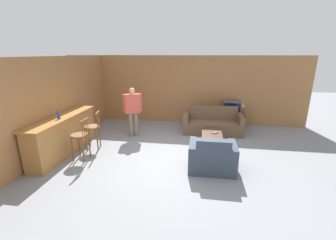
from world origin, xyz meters
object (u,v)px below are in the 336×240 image
at_px(coffee_table, 212,135).
at_px(bar_chair_mid, 93,129).
at_px(armchair_near, 212,158).
at_px(tv_unit, 230,120).
at_px(bar_chair_near, 80,138).
at_px(book_on_table, 215,133).
at_px(bottle, 59,115).
at_px(person_by_window, 133,110).
at_px(tv, 231,107).
at_px(couch_far, 213,124).
at_px(table_lamp, 242,105).

bearing_deg(coffee_table, bar_chair_mid, -168.12).
bearing_deg(armchair_near, tv_unit, 76.89).
bearing_deg(coffee_table, bar_chair_near, -157.49).
bearing_deg(armchair_near, book_on_table, 85.26).
bearing_deg(coffee_table, tv_unit, 69.04).
xyz_separation_m(bottle, book_on_table, (4.05, 1.32, -0.75)).
distance_m(coffee_table, book_on_table, 0.11).
xyz_separation_m(coffee_table, book_on_table, (0.08, 0.04, 0.07)).
xyz_separation_m(bar_chair_mid, bottle, (-0.60, -0.57, 0.56)).
bearing_deg(book_on_table, person_by_window, 170.24).
bearing_deg(person_by_window, bar_chair_mid, -124.08).
bearing_deg(armchair_near, bar_chair_near, 178.52).
relative_size(armchair_near, bottle, 4.40).
bearing_deg(armchair_near, tv, 76.88).
relative_size(book_on_table, person_by_window, 0.13).
relative_size(tv_unit, bottle, 4.01).
relative_size(couch_far, book_on_table, 9.16).
xyz_separation_m(tv, person_by_window, (-3.32, -1.48, 0.14)).
distance_m(coffee_table, table_lamp, 2.33).
xyz_separation_m(bar_chair_near, bottle, (-0.60, 0.12, 0.56)).
height_order(couch_far, armchair_near, couch_far).
height_order(tv_unit, person_by_window, person_by_window).
xyz_separation_m(coffee_table, tv_unit, (0.76, 1.98, -0.07)).
bearing_deg(tv, person_by_window, -155.97).
bearing_deg(bar_chair_near, table_lamp, 36.91).
relative_size(couch_far, tv, 3.07).
distance_m(book_on_table, table_lamp, 2.25).
height_order(tv_unit, tv, tv).
height_order(bottle, table_lamp, bottle).
relative_size(couch_far, person_by_window, 1.23).
relative_size(armchair_near, table_lamp, 2.45).
bearing_deg(bar_chair_mid, armchair_near, -13.11).
bearing_deg(book_on_table, couch_far, 90.36).
distance_m(couch_far, tv, 1.11).
xyz_separation_m(bar_chair_near, tv, (4.13, 3.38, 0.17)).
bearing_deg(coffee_table, couch_far, 86.69).
bearing_deg(person_by_window, coffee_table, -10.96).
height_order(bar_chair_near, armchair_near, bar_chair_near).
distance_m(couch_far, bottle, 4.83).
height_order(couch_far, bottle, bottle).
xyz_separation_m(tv_unit, bottle, (-4.73, -3.26, 0.89)).
bearing_deg(coffee_table, bottle, -162.15).
xyz_separation_m(couch_far, tv, (0.69, 0.75, 0.45)).
bearing_deg(bar_chair_near, book_on_table, 22.65).
bearing_deg(tv, table_lamp, 0.48).
relative_size(tv_unit, book_on_table, 4.54).
distance_m(coffee_table, tv_unit, 2.12).
relative_size(tv_unit, table_lamp, 2.23).
height_order(armchair_near, coffee_table, armchair_near).
height_order(tv_unit, bottle, bottle).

